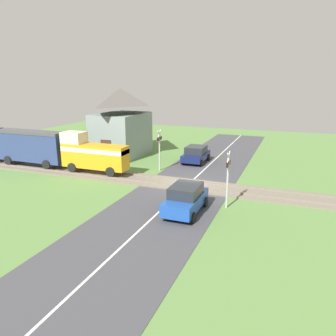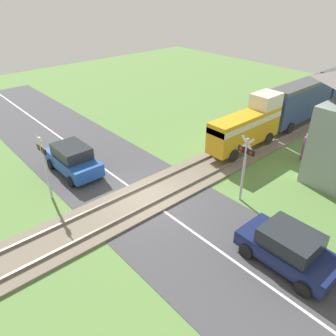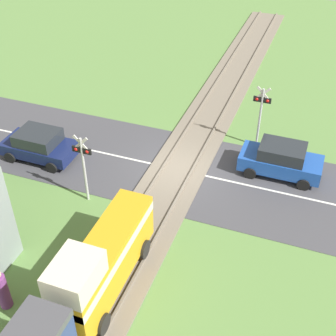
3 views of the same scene
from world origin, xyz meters
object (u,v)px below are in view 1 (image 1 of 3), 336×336
at_px(car_near_crossing, 186,198).
at_px(crossing_signal_east_approach, 159,145).
at_px(pedestrian_by_station, 97,155).
at_px(car_far_side, 196,154).
at_px(station_building, 121,123).
at_px(train, 25,146).
at_px(crossing_signal_west_approach, 228,173).

distance_m(car_near_crossing, crossing_signal_east_approach, 9.42).
distance_m(car_near_crossing, pedestrian_by_station, 13.66).
bearing_deg(pedestrian_by_station, crossing_signal_east_approach, -89.97).
distance_m(car_near_crossing, car_far_side, 12.05).
bearing_deg(crossing_signal_east_approach, station_building, 55.83).
height_order(train, crossing_signal_east_approach, crossing_signal_east_approach).
bearing_deg(train, car_near_crossing, -106.05).
xyz_separation_m(car_far_side, pedestrian_by_station, (-3.82, 8.27, 0.02)).
height_order(train, station_building, station_building).
relative_size(car_far_side, pedestrian_by_station, 2.08).
bearing_deg(crossing_signal_west_approach, crossing_signal_east_approach, 47.93).
height_order(train, crossing_signal_west_approach, crossing_signal_west_approach).
relative_size(car_near_crossing, car_far_side, 1.05).
height_order(train, pedestrian_by_station, train).
bearing_deg(car_far_side, pedestrian_by_station, 114.76).
bearing_deg(car_near_crossing, pedestrian_by_station, 54.73).
relative_size(crossing_signal_west_approach, pedestrian_by_station, 1.94).
relative_size(train, station_building, 2.92).
bearing_deg(train, crossing_signal_east_approach, -74.53).
distance_m(crossing_signal_east_approach, station_building, 7.11).
bearing_deg(station_building, pedestrian_by_station, 174.37).
relative_size(train, pedestrian_by_station, 10.96).
relative_size(car_near_crossing, crossing_signal_east_approach, 1.13).
bearing_deg(car_far_side, train, 117.30).
distance_m(train, crossing_signal_west_approach, 18.76).
distance_m(train, car_far_side, 15.27).
bearing_deg(crossing_signal_east_approach, train, 105.47).
height_order(car_far_side, pedestrian_by_station, pedestrian_by_station).
relative_size(car_near_crossing, crossing_signal_west_approach, 1.13).
bearing_deg(station_building, car_far_side, -90.96).
relative_size(crossing_signal_west_approach, station_building, 0.52).
bearing_deg(pedestrian_by_station, car_far_side, -65.24).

